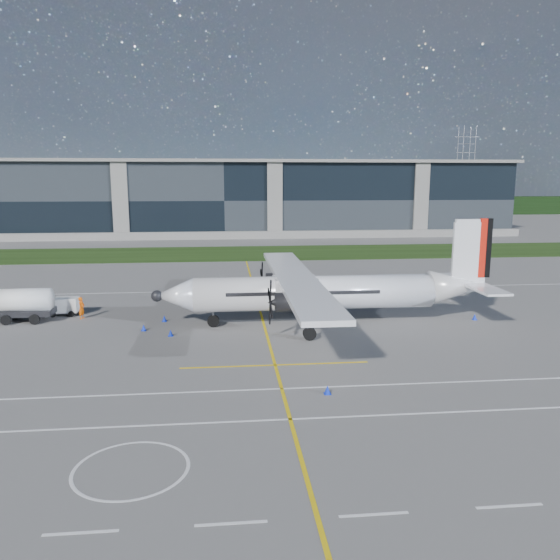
{
  "coord_description": "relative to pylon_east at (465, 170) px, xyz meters",
  "views": [
    {
      "loc": [
        -0.04,
        -38.92,
        11.59
      ],
      "look_at": [
        4.44,
        5.1,
        3.44
      ],
      "focal_mm": 35.0,
      "sensor_mm": 36.0,
      "label": 1
    }
  ],
  "objects": [
    {
      "name": "grass_strip",
      "position": [
        -85.0,
        -102.0,
        -14.98
      ],
      "size": [
        400.0,
        18.0,
        0.04
      ],
      "primitive_type": "cube",
      "color": "#1B320D",
      "rests_on": "ground"
    },
    {
      "name": "safety_cone_tail",
      "position": [
        -64.24,
        -146.32,
        -14.75
      ],
      "size": [
        0.36,
        0.36,
        0.5
      ],
      "primitive_type": "cone",
      "color": "#0B25C1",
      "rests_on": "ground"
    },
    {
      "name": "safety_cone_nose_stbd",
      "position": [
        -90.16,
        -144.23,
        -14.75
      ],
      "size": [
        0.36,
        0.36,
        0.5
      ],
      "primitive_type": "cone",
      "color": "#0B25C1",
      "rests_on": "ground"
    },
    {
      "name": "yellow_taxiway_centerline",
      "position": [
        -82.0,
        -140.0,
        -14.99
      ],
      "size": [
        0.2,
        70.0,
        0.01
      ],
      "primitive_type": "cube",
      "color": "yellow",
      "rests_on": "ground"
    },
    {
      "name": "safety_cone_fwd",
      "position": [
        -91.46,
        -146.97,
        -14.75
      ],
      "size": [
        0.36,
        0.36,
        0.5
      ],
      "primitive_type": "cone",
      "color": "#0B25C1",
      "rests_on": "ground"
    },
    {
      "name": "tree_line",
      "position": [
        -85.0,
        -10.0,
        -12.0
      ],
      "size": [
        400.0,
        6.0,
        6.0
      ],
      "primitive_type": "cube",
      "color": "black",
      "rests_on": "ground"
    },
    {
      "name": "baggage_tug",
      "position": [
        -99.03,
        -141.19,
        -14.23
      ],
      "size": [
        2.56,
        1.54,
        1.54
      ],
      "primitive_type": null,
      "color": "silver",
      "rests_on": "ground"
    },
    {
      "name": "safety_cone_nose_port",
      "position": [
        -89.23,
        -148.67,
        -14.75
      ],
      "size": [
        0.36,
        0.36,
        0.5
      ],
      "primitive_type": "cone",
      "color": "#0B25C1",
      "rests_on": "ground"
    },
    {
      "name": "pylon_east",
      "position": [
        0.0,
        0.0,
        0.0
      ],
      "size": [
        9.0,
        4.6,
        30.0
      ],
      "primitive_type": null,
      "color": "gray",
      "rests_on": "ground"
    },
    {
      "name": "ground",
      "position": [
        -85.0,
        -110.0,
        -15.0
      ],
      "size": [
        400.0,
        400.0,
        0.0
      ],
      "primitive_type": "plane",
      "color": "#595754",
      "rests_on": "ground"
    },
    {
      "name": "ground_crew_person",
      "position": [
        -97.2,
        -142.6,
        -13.94
      ],
      "size": [
        0.83,
        1.0,
        2.13
      ],
      "primitive_type": "imported",
      "rotation": [
        0.0,
        0.0,
        1.3
      ],
      "color": "#F25907",
      "rests_on": "ground"
    },
    {
      "name": "safety_cone_portwing",
      "position": [
        -79.58,
        -161.0,
        -14.75
      ],
      "size": [
        0.36,
        0.36,
        0.5
      ],
      "primitive_type": "cone",
      "color": "#0B25C1",
      "rests_on": "ground"
    },
    {
      "name": "white_lane_line",
      "position": [
        -85.0,
        -164.0,
        -14.99
      ],
      "size": [
        90.0,
        0.15,
        0.01
      ],
      "primitive_type": "cube",
      "color": "white",
      "rests_on": "ground"
    },
    {
      "name": "fuel_tanker_truck",
      "position": [
        -103.43,
        -143.06,
        -13.61
      ],
      "size": [
        7.39,
        2.4,
        2.77
      ],
      "primitive_type": null,
      "color": "white",
      "rests_on": "ground"
    },
    {
      "name": "terminal_building",
      "position": [
        -85.0,
        -70.0,
        -7.5
      ],
      "size": [
        120.0,
        20.0,
        15.0
      ],
      "primitive_type": "cube",
      "color": "black",
      "rests_on": "ground"
    },
    {
      "name": "safety_cone_stbdwing",
      "position": [
        -80.07,
        -132.27,
        -14.75
      ],
      "size": [
        0.36,
        0.36,
        0.5
      ],
      "primitive_type": "cone",
      "color": "#0B25C1",
      "rests_on": "ground"
    },
    {
      "name": "turboprop_aircraft",
      "position": [
        -76.95,
        -146.4,
        -10.75
      ],
      "size": [
        27.34,
        28.35,
        8.51
      ],
      "primitive_type": null,
      "color": "white",
      "rests_on": "ground"
    }
  ]
}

